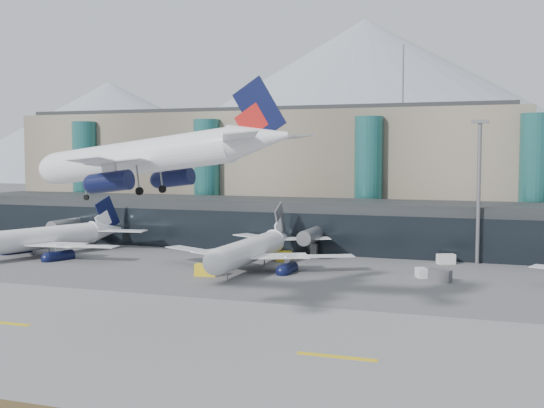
{
  "coord_description": "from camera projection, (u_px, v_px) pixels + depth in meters",
  "views": [
    {
      "loc": [
        35.54,
        -77.86,
        19.57
      ],
      "look_at": [
        -3.24,
        32.0,
        11.02
      ],
      "focal_mm": 45.0,
      "sensor_mm": 36.0,
      "label": 1
    }
  ],
  "objects": [
    {
      "name": "veh_b",
      "position": [
        284.0,
        256.0,
        125.08
      ],
      "size": [
        2.19,
        3.16,
        1.7
      ],
      "primitive_type": "cube",
      "rotation": [
        0.0,
        0.0,
        1.44
      ],
      "color": "gold",
      "rests_on": "ground"
    },
    {
      "name": "teal_towers",
      "position": [
        284.0,
        178.0,
        160.0
      ],
      "size": [
        116.4,
        19.4,
        46.0
      ],
      "color": "#246563",
      "rests_on": "ground"
    },
    {
      "name": "runway_markings",
      "position": [
        154.0,
        338.0,
        72.34
      ],
      "size": [
        128.0,
        1.0,
        0.02
      ],
      "color": "gold",
      "rests_on": "ground"
    },
    {
      "name": "veh_f",
      "position": [
        82.0,
        242.0,
        144.21
      ],
      "size": [
        3.38,
        4.1,
        2.03
      ],
      "primitive_type": "cube",
      "rotation": [
        0.0,
        0.0,
        2.05
      ],
      "color": "#48484D",
      "rests_on": "ground"
    },
    {
      "name": "mountain_ridge",
      "position": [
        481.0,
        113.0,
        435.16
      ],
      "size": [
        910.0,
        400.0,
        110.0
      ],
      "color": "gray",
      "rests_on": "ground"
    },
    {
      "name": "veh_d",
      "position": [
        446.0,
        259.0,
        121.43
      ],
      "size": [
        3.5,
        2.84,
        1.77
      ],
      "primitive_type": "cube",
      "rotation": [
        0.0,
        0.0,
        0.45
      ],
      "color": "silver",
      "rests_on": "ground"
    },
    {
      "name": "jet_parked_mid",
      "position": [
        256.0,
        241.0,
        117.85
      ],
      "size": [
        36.74,
        35.42,
        11.83
      ],
      "rotation": [
        0.0,
        0.0,
        1.56
      ],
      "color": "white",
      "rests_on": "ground"
    },
    {
      "name": "veh_h",
      "position": [
        206.0,
        270.0,
        109.59
      ],
      "size": [
        3.76,
        2.46,
        1.92
      ],
      "primitive_type": "cube",
      "rotation": [
        0.0,
        0.0,
        0.19
      ],
      "color": "gold",
      "rests_on": "ground"
    },
    {
      "name": "terminal_main",
      "position": [
        267.0,
        170.0,
        178.26
      ],
      "size": [
        130.0,
        30.0,
        31.0
      ],
      "color": "gray",
      "rests_on": "ground"
    },
    {
      "name": "veh_c",
      "position": [
        440.0,
        276.0,
        104.51
      ],
      "size": [
        3.62,
        2.44,
        1.84
      ],
      "primitive_type": "cube",
      "rotation": [
        0.0,
        0.0,
        -0.22
      ],
      "color": "#48484D",
      "rests_on": "ground"
    },
    {
      "name": "veh_g",
      "position": [
        421.0,
        273.0,
        108.19
      ],
      "size": [
        2.39,
        2.92,
        1.48
      ],
      "primitive_type": "cube",
      "rotation": [
        0.0,
        0.0,
        -1.15
      ],
      "color": "silver",
      "rests_on": "ground"
    },
    {
      "name": "jet_parked_left",
      "position": [
        53.0,
        231.0,
        132.82
      ],
      "size": [
        35.94,
        38.01,
        12.21
      ],
      "rotation": [
        0.0,
        0.0,
        1.24
      ],
      "color": "white",
      "rests_on": "ground"
    },
    {
      "name": "concourse",
      "position": [
        328.0,
        225.0,
        140.38
      ],
      "size": [
        170.0,
        27.0,
        10.0
      ],
      "color": "black",
      "rests_on": "ground"
    },
    {
      "name": "runway_strip",
      "position": [
        154.0,
        338.0,
        72.35
      ],
      "size": [
        400.0,
        40.0,
        0.04
      ],
      "primitive_type": "cube",
      "color": "slate",
      "rests_on": "ground"
    },
    {
      "name": "ground",
      "position": [
        212.0,
        308.0,
        86.45
      ],
      "size": [
        900.0,
        900.0,
        0.0
      ],
      "primitive_type": "plane",
      "color": "#515154",
      "rests_on": "ground"
    },
    {
      "name": "hero_jet",
      "position": [
        165.0,
        146.0,
        77.85
      ],
      "size": [
        34.37,
        35.0,
        11.29
      ],
      "rotation": [
        0.0,
        -0.12,
        -0.07
      ],
      "color": "white",
      "rests_on": "ground"
    },
    {
      "name": "lightmast_mid",
      "position": [
        479.0,
        183.0,
        120.58
      ],
      "size": [
        3.0,
        1.2,
        25.6
      ],
      "color": "slate",
      "rests_on": "ground"
    }
  ]
}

